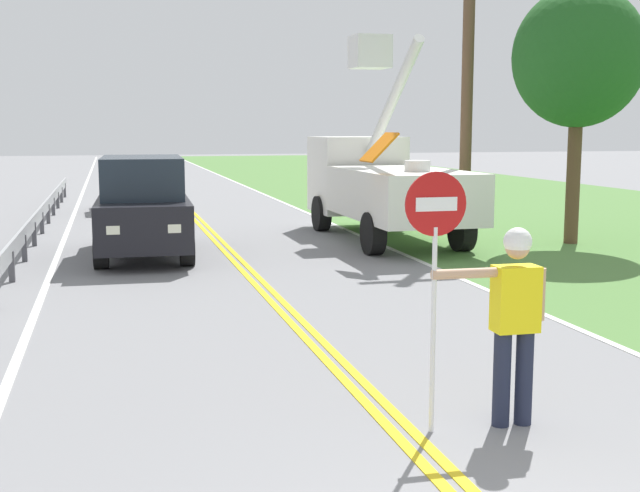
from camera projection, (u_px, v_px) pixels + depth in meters
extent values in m
cube|color=#517F3D|center=(561.00, 212.00, 26.38)|extent=(16.00, 110.00, 0.01)
cube|color=yellow|center=(197.00, 222.00, 23.50)|extent=(0.11, 110.00, 0.01)
cube|color=yellow|center=(203.00, 222.00, 23.55)|extent=(0.11, 110.00, 0.01)
cube|color=silver|center=(321.00, 219.00, 24.41)|extent=(0.12, 110.00, 0.01)
cube|color=silver|center=(69.00, 226.00, 22.64)|extent=(0.12, 110.00, 0.01)
cylinder|color=#1E2338|center=(524.00, 377.00, 7.47)|extent=(0.16, 0.16, 0.88)
cylinder|color=#1E2338|center=(502.00, 379.00, 7.42)|extent=(0.16, 0.16, 0.88)
cube|color=yellow|center=(516.00, 299.00, 7.34)|extent=(0.41, 0.25, 0.60)
cylinder|color=tan|center=(464.00, 274.00, 7.20)|extent=(0.60, 0.11, 0.09)
cylinder|color=tan|center=(540.00, 294.00, 7.39)|extent=(0.09, 0.09, 0.48)
sphere|color=tan|center=(517.00, 247.00, 7.27)|extent=(0.22, 0.22, 0.22)
sphere|color=white|center=(518.00, 241.00, 7.27)|extent=(0.25, 0.25, 0.25)
cylinder|color=silver|center=(433.00, 331.00, 7.21)|extent=(0.04, 0.04, 1.85)
cylinder|color=#B71414|center=(436.00, 204.00, 7.05)|extent=(0.56, 0.03, 0.56)
cube|color=white|center=(437.00, 204.00, 7.03)|extent=(0.38, 0.01, 0.12)
cube|color=white|center=(402.00, 194.00, 18.61)|extent=(2.34, 4.62, 1.10)
cube|color=white|center=(357.00, 174.00, 21.87)|extent=(2.22, 2.12, 2.00)
cube|color=#1E2833|center=(346.00, 162.00, 22.81)|extent=(1.98, 0.08, 0.90)
cylinder|color=silver|center=(417.00, 166.00, 17.63)|extent=(0.56, 0.56, 0.24)
cylinder|color=silver|center=(392.00, 102.00, 19.02)|extent=(0.27, 3.48, 2.75)
cube|color=white|center=(370.00, 52.00, 20.42)|extent=(0.91, 0.91, 0.80)
cube|color=orange|center=(379.00, 147.00, 16.43)|extent=(0.60, 0.81, 0.59)
cylinder|color=black|center=(321.00, 213.00, 21.56)|extent=(0.33, 0.92, 0.92)
cylinder|color=black|center=(395.00, 211.00, 22.08)|extent=(0.33, 0.92, 0.92)
cylinder|color=black|center=(373.00, 233.00, 17.46)|extent=(0.33, 0.92, 0.92)
cylinder|color=black|center=(462.00, 230.00, 17.98)|extent=(0.33, 0.92, 0.92)
cube|color=black|center=(143.00, 219.00, 17.23)|extent=(2.00, 4.66, 0.92)
cube|color=#1E2833|center=(142.00, 177.00, 17.10)|extent=(1.72, 2.91, 0.84)
cube|color=#EAEACC|center=(174.00, 229.00, 15.13)|extent=(0.24, 0.07, 0.16)
cube|color=#EAEACC|center=(113.00, 230.00, 14.90)|extent=(0.24, 0.07, 0.16)
cylinder|color=black|center=(187.00, 249.00, 16.09)|extent=(0.30, 0.69, 0.68)
cylinder|color=black|center=(101.00, 251.00, 15.74)|extent=(0.30, 0.69, 0.68)
cylinder|color=black|center=(180.00, 231.00, 18.84)|extent=(0.30, 0.69, 0.68)
cylinder|color=black|center=(107.00, 233.00, 18.50)|extent=(0.30, 0.69, 0.68)
cube|color=silver|center=(134.00, 190.00, 26.56)|extent=(2.03, 4.18, 0.72)
cube|color=#1E2833|center=(133.00, 168.00, 26.70)|extent=(1.70, 1.80, 0.64)
cube|color=#EAEACC|center=(158.00, 192.00, 24.80)|extent=(0.24, 0.07, 0.16)
cube|color=#EAEACC|center=(121.00, 193.00, 24.47)|extent=(0.24, 0.07, 0.16)
cylinder|color=black|center=(164.00, 204.00, 25.65)|extent=(0.31, 0.69, 0.68)
cylinder|color=black|center=(111.00, 205.00, 25.17)|extent=(0.31, 0.69, 0.68)
cylinder|color=black|center=(156.00, 197.00, 28.05)|extent=(0.31, 0.69, 0.68)
cylinder|color=black|center=(107.00, 198.00, 27.58)|extent=(0.31, 0.69, 0.68)
cylinder|color=brown|center=(468.00, 68.00, 19.41)|extent=(0.28, 0.28, 8.23)
cube|color=#9EA0A3|center=(29.00, 228.00, 17.65)|extent=(0.06, 32.00, 0.32)
cube|color=#4C4C51|center=(12.00, 267.00, 14.40)|extent=(0.10, 0.10, 0.55)
cube|color=#4C4C51|center=(24.00, 248.00, 16.59)|extent=(0.10, 0.10, 0.55)
cube|color=#4C4C51|center=(34.00, 234.00, 18.78)|extent=(0.10, 0.10, 0.55)
cube|color=#4C4C51|center=(42.00, 223.00, 20.97)|extent=(0.10, 0.10, 0.55)
cube|color=#4C4C51|center=(48.00, 214.00, 23.16)|extent=(0.10, 0.10, 0.55)
cube|color=#4C4C51|center=(53.00, 207.00, 25.36)|extent=(0.10, 0.10, 0.55)
cube|color=#4C4C51|center=(58.00, 200.00, 27.55)|extent=(0.10, 0.10, 0.55)
cube|color=#4C4C51|center=(61.00, 195.00, 29.74)|extent=(0.10, 0.10, 0.55)
cube|color=#4C4C51|center=(65.00, 190.00, 31.93)|extent=(0.10, 0.10, 0.55)
cylinder|color=brown|center=(573.00, 180.00, 19.06)|extent=(0.32, 0.32, 3.00)
ellipsoid|color=#1E561E|center=(579.00, 57.00, 18.66)|extent=(3.00, 3.00, 3.20)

